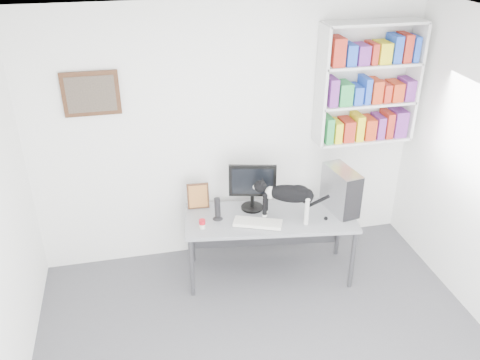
{
  "coord_description": "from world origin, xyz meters",
  "views": [
    {
      "loc": [
        -0.94,
        -2.71,
        3.39
      ],
      "look_at": [
        0.01,
        1.53,
        1.08
      ],
      "focal_mm": 38.0,
      "sensor_mm": 36.0,
      "label": 1
    }
  ],
  "objects_px": {
    "desk": "(269,245)",
    "monitor": "(252,187)",
    "leaning_print": "(198,196)",
    "speaker": "(217,208)",
    "bookshelf": "(368,84)",
    "cat": "(288,202)",
    "pc_tower": "(341,190)",
    "keyboard": "(258,223)",
    "soup_can": "(202,224)"
  },
  "relations": [
    {
      "from": "bookshelf",
      "to": "monitor",
      "type": "height_order",
      "value": "bookshelf"
    },
    {
      "from": "monitor",
      "to": "keyboard",
      "type": "xyz_separation_m",
      "value": [
        -0.02,
        -0.31,
        -0.23
      ]
    },
    {
      "from": "bookshelf",
      "to": "cat",
      "type": "xyz_separation_m",
      "value": [
        -0.97,
        -0.55,
        -0.95
      ]
    },
    {
      "from": "monitor",
      "to": "cat",
      "type": "xyz_separation_m",
      "value": [
        0.28,
        -0.3,
        -0.05
      ]
    },
    {
      "from": "desk",
      "to": "speaker",
      "type": "bearing_deg",
      "value": -179.89
    },
    {
      "from": "monitor",
      "to": "cat",
      "type": "relative_size",
      "value": 0.76
    },
    {
      "from": "cat",
      "to": "keyboard",
      "type": "bearing_deg",
      "value": -154.31
    },
    {
      "from": "soup_can",
      "to": "cat",
      "type": "xyz_separation_m",
      "value": [
        0.83,
        -0.04,
        0.16
      ]
    },
    {
      "from": "cat",
      "to": "desk",
      "type": "bearing_deg",
      "value": 168.05
    },
    {
      "from": "monitor",
      "to": "speaker",
      "type": "xyz_separation_m",
      "value": [
        -0.38,
        -0.12,
        -0.13
      ]
    },
    {
      "from": "bookshelf",
      "to": "soup_can",
      "type": "relative_size",
      "value": 13.68
    },
    {
      "from": "cat",
      "to": "monitor",
      "type": "bearing_deg",
      "value": 157.38
    },
    {
      "from": "monitor",
      "to": "speaker",
      "type": "bearing_deg",
      "value": -149.14
    },
    {
      "from": "pc_tower",
      "to": "desk",
      "type": "bearing_deg",
      "value": 169.18
    },
    {
      "from": "soup_can",
      "to": "leaning_print",
      "type": "bearing_deg",
      "value": 87.02
    },
    {
      "from": "monitor",
      "to": "pc_tower",
      "type": "relative_size",
      "value": 1.11
    },
    {
      "from": "speaker",
      "to": "pc_tower",
      "type": "bearing_deg",
      "value": -9.34
    },
    {
      "from": "keyboard",
      "to": "pc_tower",
      "type": "height_order",
      "value": "pc_tower"
    },
    {
      "from": "pc_tower",
      "to": "leaning_print",
      "type": "xyz_separation_m",
      "value": [
        -1.39,
        0.35,
        -0.09
      ]
    },
    {
      "from": "pc_tower",
      "to": "leaning_print",
      "type": "relative_size",
      "value": 1.66
    },
    {
      "from": "speaker",
      "to": "bookshelf",
      "type": "bearing_deg",
      "value": 7.85
    },
    {
      "from": "keyboard",
      "to": "pc_tower",
      "type": "bearing_deg",
      "value": 27.74
    },
    {
      "from": "leaning_print",
      "to": "cat",
      "type": "bearing_deg",
      "value": -25.22
    },
    {
      "from": "desk",
      "to": "monitor",
      "type": "distance_m",
      "value": 0.65
    },
    {
      "from": "desk",
      "to": "keyboard",
      "type": "distance_m",
      "value": 0.42
    },
    {
      "from": "pc_tower",
      "to": "leaning_print",
      "type": "height_order",
      "value": "pc_tower"
    },
    {
      "from": "pc_tower",
      "to": "speaker",
      "type": "relative_size",
      "value": 1.9
    },
    {
      "from": "leaning_print",
      "to": "monitor",
      "type": "bearing_deg",
      "value": -11.82
    },
    {
      "from": "desk",
      "to": "soup_can",
      "type": "xyz_separation_m",
      "value": [
        -0.69,
        -0.06,
        0.4
      ]
    },
    {
      "from": "desk",
      "to": "leaning_print",
      "type": "xyz_separation_m",
      "value": [
        -0.67,
        0.33,
        0.49
      ]
    },
    {
      "from": "bookshelf",
      "to": "cat",
      "type": "relative_size",
      "value": 1.89
    },
    {
      "from": "speaker",
      "to": "cat",
      "type": "relative_size",
      "value": 0.36
    },
    {
      "from": "desk",
      "to": "monitor",
      "type": "height_order",
      "value": "monitor"
    },
    {
      "from": "keyboard",
      "to": "leaning_print",
      "type": "height_order",
      "value": "leaning_print"
    },
    {
      "from": "desk",
      "to": "cat",
      "type": "bearing_deg",
      "value": -27.64
    },
    {
      "from": "monitor",
      "to": "soup_can",
      "type": "relative_size",
      "value": 5.53
    },
    {
      "from": "pc_tower",
      "to": "cat",
      "type": "relative_size",
      "value": 0.69
    },
    {
      "from": "speaker",
      "to": "leaning_print",
      "type": "height_order",
      "value": "leaning_print"
    },
    {
      "from": "monitor",
      "to": "leaning_print",
      "type": "distance_m",
      "value": 0.56
    },
    {
      "from": "desk",
      "to": "speaker",
      "type": "distance_m",
      "value": 0.7
    },
    {
      "from": "monitor",
      "to": "speaker",
      "type": "distance_m",
      "value": 0.42
    },
    {
      "from": "monitor",
      "to": "leaning_print",
      "type": "relative_size",
      "value": 1.83
    },
    {
      "from": "leaning_print",
      "to": "speaker",
      "type": "bearing_deg",
      "value": -56.73
    },
    {
      "from": "bookshelf",
      "to": "pc_tower",
      "type": "bearing_deg",
      "value": -130.24
    },
    {
      "from": "keyboard",
      "to": "speaker",
      "type": "relative_size",
      "value": 1.95
    },
    {
      "from": "monitor",
      "to": "leaning_print",
      "type": "xyz_separation_m",
      "value": [
        -0.53,
        0.14,
        -0.11
      ]
    },
    {
      "from": "speaker",
      "to": "soup_can",
      "type": "xyz_separation_m",
      "value": [
        -0.17,
        -0.13,
        -0.07
      ]
    },
    {
      "from": "bookshelf",
      "to": "desk",
      "type": "bearing_deg",
      "value": -158.13
    },
    {
      "from": "keyboard",
      "to": "soup_can",
      "type": "height_order",
      "value": "soup_can"
    },
    {
      "from": "bookshelf",
      "to": "monitor",
      "type": "distance_m",
      "value": 1.56
    }
  ]
}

